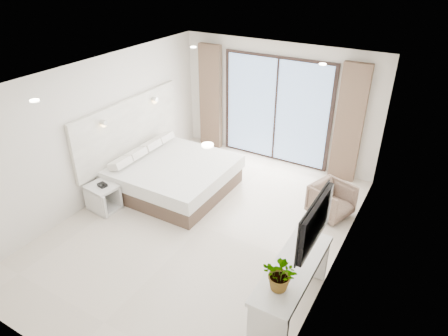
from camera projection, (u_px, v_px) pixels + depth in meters
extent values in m
plane|color=beige|center=(203.00, 227.00, 7.15)|extent=(6.20, 6.20, 0.00)
cube|color=silver|center=(277.00, 104.00, 8.84)|extent=(4.60, 0.02, 2.70)
cube|color=silver|center=(38.00, 280.00, 4.15)|extent=(4.60, 0.02, 2.70)
cube|color=silver|center=(98.00, 131.00, 7.51)|extent=(0.02, 6.20, 2.70)
cube|color=silver|center=(341.00, 199.00, 5.49)|extent=(0.02, 6.20, 2.70)
cube|color=white|center=(198.00, 79.00, 5.84)|extent=(4.60, 6.20, 0.02)
cube|color=white|center=(130.00, 128.00, 8.17)|extent=(0.08, 3.00, 1.20)
cube|color=black|center=(316.00, 223.00, 4.69)|extent=(0.06, 1.00, 0.58)
cube|color=black|center=(313.00, 222.00, 4.70)|extent=(0.02, 1.04, 0.62)
cube|color=black|center=(276.00, 111.00, 8.89)|extent=(2.56, 0.04, 2.42)
cube|color=#7E9ECA|center=(275.00, 111.00, 8.87)|extent=(2.40, 0.01, 2.30)
cube|color=brown|center=(211.00, 98.00, 9.51)|extent=(0.55, 0.14, 2.50)
cube|color=brown|center=(349.00, 124.00, 8.06)|extent=(0.55, 0.14, 2.50)
cylinder|color=white|center=(34.00, 101.00, 5.06)|extent=(0.12, 0.12, 0.02)
cylinder|color=white|center=(208.00, 145.00, 3.92)|extent=(0.12, 0.12, 0.02)
cylinder|color=white|center=(193.00, 47.00, 7.79)|extent=(0.12, 0.12, 0.02)
cylinder|color=white|center=(323.00, 64.00, 6.64)|extent=(0.12, 0.12, 0.02)
cube|color=brown|center=(174.00, 182.00, 8.19)|extent=(2.10, 2.00, 0.34)
cube|color=white|center=(173.00, 169.00, 8.04)|extent=(2.19, 2.08, 0.27)
cube|color=white|center=(120.00, 165.00, 7.75)|extent=(0.28, 0.42, 0.14)
cube|color=white|center=(136.00, 156.00, 8.09)|extent=(0.28, 0.42, 0.14)
cube|color=white|center=(150.00, 147.00, 8.44)|extent=(0.28, 0.42, 0.14)
cube|color=white|center=(164.00, 139.00, 8.79)|extent=(0.28, 0.42, 0.14)
cube|color=silver|center=(101.00, 187.00, 7.41)|extent=(0.60, 0.52, 0.05)
cube|color=silver|center=(105.00, 207.00, 7.63)|extent=(0.60, 0.52, 0.05)
cube|color=silver|center=(95.00, 203.00, 7.37)|extent=(0.56, 0.12, 0.45)
cube|color=silver|center=(111.00, 193.00, 7.67)|extent=(0.56, 0.12, 0.45)
cube|color=black|center=(102.00, 185.00, 7.37)|extent=(0.19, 0.16, 0.06)
cube|color=silver|center=(293.00, 268.00, 5.17)|extent=(0.53, 1.71, 0.06)
cube|color=silver|center=(267.00, 331.00, 4.78)|extent=(0.51, 0.06, 0.71)
cube|color=silver|center=(310.00, 256.00, 5.94)|extent=(0.51, 0.06, 0.71)
imported|color=#33662D|center=(281.00, 277.00, 4.74)|extent=(0.42, 0.47, 0.36)
imported|color=#876C58|center=(332.00, 199.00, 7.31)|extent=(0.82, 0.84, 0.69)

